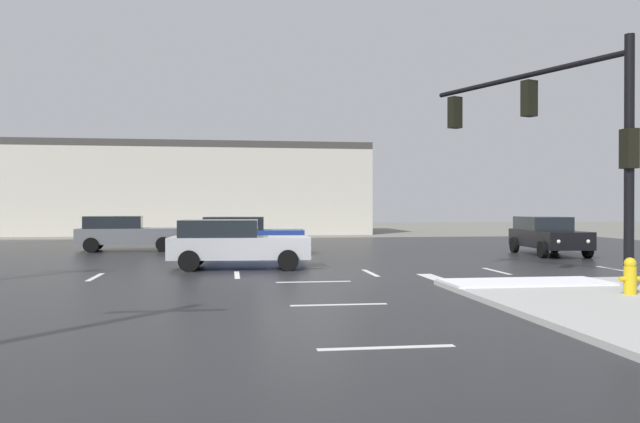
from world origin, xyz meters
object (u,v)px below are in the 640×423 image
object	(u,v)px
sedan_black	(547,235)
sedan_silver	(235,243)
fire_hydrant	(630,276)
sedan_blue	(246,234)
sedan_grey	(125,232)
traffic_signal_mast	(561,125)

from	to	relation	value
sedan_black	sedan_silver	size ratio (longest dim) A/B	1.01
fire_hydrant	sedan_silver	xyz separation A→B (m)	(-8.39, 8.21, 0.32)
sedan_silver	sedan_black	bearing A→B (deg)	21.19
fire_hydrant	sedan_blue	bearing A→B (deg)	118.55
sedan_grey	sedan_blue	bearing A→B (deg)	-31.37
sedan_grey	sedan_blue	world-z (taller)	same
traffic_signal_mast	sedan_black	world-z (taller)	traffic_signal_mast
traffic_signal_mast	sedan_silver	bearing A→B (deg)	32.85
sedan_black	sedan_blue	world-z (taller)	same
traffic_signal_mast	sedan_silver	distance (m)	10.49
traffic_signal_mast	sedan_grey	xyz separation A→B (m)	(-12.98, 14.85, -3.22)
sedan_grey	sedan_silver	size ratio (longest dim) A/B	1.00
sedan_grey	sedan_black	bearing A→B (deg)	-19.29
sedan_grey	sedan_black	world-z (taller)	same
sedan_grey	sedan_black	distance (m)	18.50
traffic_signal_mast	sedan_blue	distance (m)	14.60
sedan_grey	sedan_black	xyz separation A→B (m)	(17.85, -4.87, 0.00)
traffic_signal_mast	sedan_grey	bearing A→B (deg)	19.68
sedan_black	sedan_grey	bearing A→B (deg)	-100.45
traffic_signal_mast	sedan_silver	world-z (taller)	traffic_signal_mast
traffic_signal_mast	sedan_grey	world-z (taller)	traffic_signal_mast
fire_hydrant	sedan_blue	size ratio (longest dim) A/B	0.17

